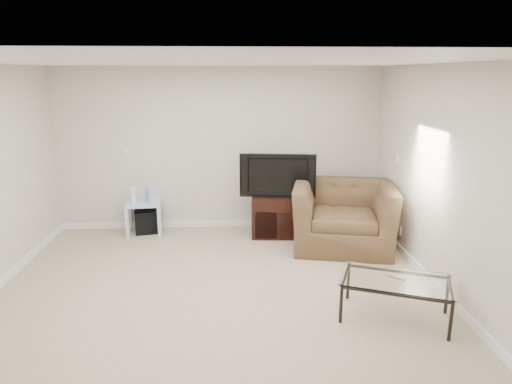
{
  "coord_description": "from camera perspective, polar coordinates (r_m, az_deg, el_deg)",
  "views": [
    {
      "loc": [
        0.17,
        -4.52,
        2.39
      ],
      "look_at": [
        0.5,
        1.2,
        0.9
      ],
      "focal_mm": 32.0,
      "sensor_mm": 36.0,
      "label": 1
    }
  ],
  "objects": [
    {
      "name": "floor",
      "position": [
        5.11,
        -4.97,
        -13.33
      ],
      "size": [
        5.0,
        5.0,
        0.0
      ],
      "primitive_type": "plane",
      "color": "tan",
      "rests_on": "ground"
    },
    {
      "name": "ceiling",
      "position": [
        4.52,
        -5.69,
        15.91
      ],
      "size": [
        5.0,
        5.0,
        0.0
      ],
      "primitive_type": "plane",
      "color": "white",
      "rests_on": "ground"
    },
    {
      "name": "wall_back",
      "position": [
        7.11,
        -4.64,
        5.31
      ],
      "size": [
        5.0,
        0.02,
        2.5
      ],
      "primitive_type": "cube",
      "color": "silver",
      "rests_on": "ground"
    },
    {
      "name": "wall_right",
      "position": [
        5.21,
        23.36,
        0.73
      ],
      "size": [
        0.02,
        5.0,
        2.5
      ],
      "primitive_type": "cube",
      "color": "silver",
      "rests_on": "ground"
    },
    {
      "name": "plate_back",
      "position": [
        7.27,
        -15.78,
        5.01
      ],
      "size": [
        0.12,
        0.02,
        0.12
      ],
      "primitive_type": "cube",
      "color": "white",
      "rests_on": "wall_back"
    },
    {
      "name": "plate_right_switch",
      "position": [
        6.64,
        17.23,
        4.04
      ],
      "size": [
        0.02,
        0.09,
        0.13
      ],
      "primitive_type": "cube",
      "color": "white",
      "rests_on": "wall_right"
    },
    {
      "name": "plate_right_outlet",
      "position": [
        6.6,
        17.5,
        -4.58
      ],
      "size": [
        0.02,
        0.08,
        0.12
      ],
      "primitive_type": "cube",
      "color": "white",
      "rests_on": "wall_right"
    },
    {
      "name": "tv_stand",
      "position": [
        6.92,
        2.67,
        -2.84
      ],
      "size": [
        0.8,
        0.59,
        0.64
      ],
      "primitive_type": null,
      "rotation": [
        0.0,
        0.0,
        -0.07
      ],
      "color": "black",
      "rests_on": "floor"
    },
    {
      "name": "dvd_player",
      "position": [
        6.82,
        2.71,
        -1.24
      ],
      "size": [
        0.46,
        0.34,
        0.06
      ],
      "primitive_type": "cube",
      "rotation": [
        0.0,
        0.0,
        -0.07
      ],
      "color": "black",
      "rests_on": "tv_stand"
    },
    {
      "name": "television",
      "position": [
        6.73,
        2.75,
        2.27
      ],
      "size": [
        1.05,
        0.33,
        0.64
      ],
      "primitive_type": "imported",
      "rotation": [
        0.0,
        0.0,
        -0.12
      ],
      "color": "black",
      "rests_on": "tv_stand"
    },
    {
      "name": "side_table",
      "position": [
        7.25,
        -13.8,
        -3.02
      ],
      "size": [
        0.58,
        0.58,
        0.5
      ],
      "primitive_type": null,
      "rotation": [
        0.0,
        0.0,
        0.12
      ],
      "color": "silver",
      "rests_on": "floor"
    },
    {
      "name": "subwoofer",
      "position": [
        7.29,
        -13.51,
        -3.51
      ],
      "size": [
        0.41,
        0.41,
        0.35
      ],
      "primitive_type": "cube",
      "rotation": [
        0.0,
        0.0,
        0.2
      ],
      "color": "black",
      "rests_on": "floor"
    },
    {
      "name": "game_console",
      "position": [
        7.14,
        -14.98,
        -0.33
      ],
      "size": [
        0.05,
        0.17,
        0.23
      ],
      "primitive_type": "cube",
      "rotation": [
        0.0,
        0.0,
        0.0
      ],
      "color": "white",
      "rests_on": "side_table"
    },
    {
      "name": "game_case",
      "position": [
        7.13,
        -13.48,
        -0.38
      ],
      "size": [
        0.08,
        0.15,
        0.2
      ],
      "primitive_type": "cube",
      "rotation": [
        0.0,
        0.0,
        0.21
      ],
      "color": "#337FCC",
      "rests_on": "side_table"
    },
    {
      "name": "recliner",
      "position": [
        6.51,
        10.93,
        -1.59
      ],
      "size": [
        1.55,
        1.17,
        1.22
      ],
      "primitive_type": "imported",
      "rotation": [
        0.0,
        0.0,
        -0.21
      ],
      "color": "#503120",
      "rests_on": "floor"
    },
    {
      "name": "coffee_table",
      "position": [
        4.88,
        17.0,
        -12.63
      ],
      "size": [
        1.22,
        0.96,
        0.42
      ],
      "primitive_type": null,
      "rotation": [
        0.0,
        0.0,
        -0.38
      ],
      "color": "black",
      "rests_on": "floor"
    },
    {
      "name": "remote",
      "position": [
        4.81,
        17.15,
        -10.13
      ],
      "size": [
        0.15,
        0.15,
        0.02
      ],
      "primitive_type": "cube",
      "rotation": [
        0.0,
        0.0,
        -0.76
      ],
      "color": "#B2B2B7",
      "rests_on": "coffee_table"
    }
  ]
}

